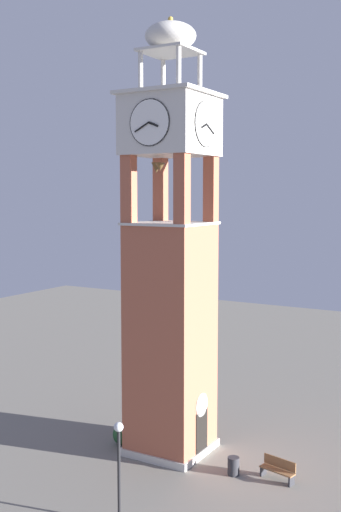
# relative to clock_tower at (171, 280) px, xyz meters

# --- Properties ---
(ground) EXTENTS (80.00, 80.00, 0.00)m
(ground) POSITION_rel_clock_tower_xyz_m (-0.00, 0.00, -8.33)
(ground) COLOR gray
(clock_tower) EXTENTS (3.95, 3.95, 20.31)m
(clock_tower) POSITION_rel_clock_tower_xyz_m (0.00, 0.00, 0.00)
(clock_tower) COLOR #AD5B42
(clock_tower) RESTS_ON ground
(park_bench) EXTENTS (0.78, 1.66, 0.95)m
(park_bench) POSITION_rel_clock_tower_xyz_m (-0.35, -5.60, -7.85)
(park_bench) COLOR brown
(park_bench) RESTS_ON ground
(lamp_post) EXTENTS (0.36, 0.36, 3.93)m
(lamp_post) POSITION_rel_clock_tower_xyz_m (-6.76, -1.74, -5.61)
(lamp_post) COLOR black
(lamp_post) RESTS_ON ground
(trash_bin) EXTENTS (0.52, 0.52, 0.80)m
(trash_bin) POSITION_rel_clock_tower_xyz_m (-0.87, -3.73, -7.93)
(trash_bin) COLOR #2D2D33
(trash_bin) RESTS_ON ground
(shrub_near_entry) EXTENTS (0.90, 0.90, 1.01)m
(shrub_near_entry) POSITION_rel_clock_tower_xyz_m (-0.58, 2.45, -7.83)
(shrub_near_entry) COLOR #28562D
(shrub_near_entry) RESTS_ON ground
(shrub_left_of_tower) EXTENTS (0.80, 0.80, 0.90)m
(shrub_left_of_tower) POSITION_rel_clock_tower_xyz_m (1.14, 1.99, -7.88)
(shrub_left_of_tower) COLOR #28562D
(shrub_left_of_tower) RESTS_ON ground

